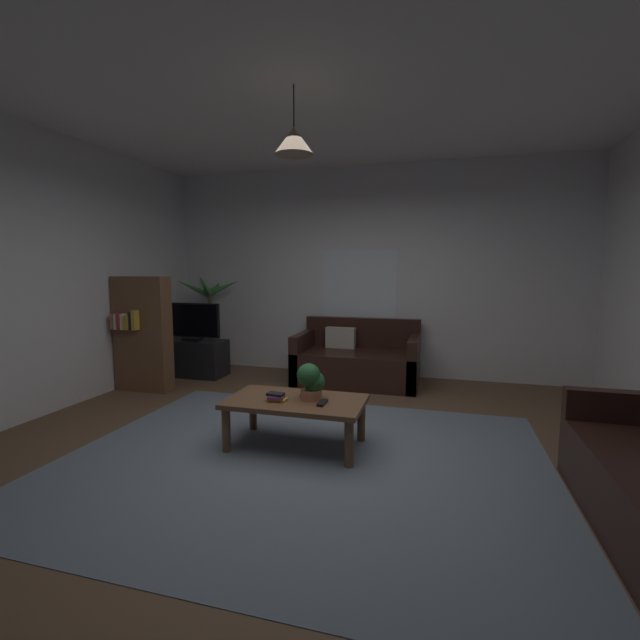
{
  "coord_description": "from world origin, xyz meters",
  "views": [
    {
      "loc": [
        1.0,
        -3.27,
        1.48
      ],
      "look_at": [
        0.0,
        0.3,
        1.05
      ],
      "focal_mm": 24.29,
      "sensor_mm": 36.0,
      "label": 1
    }
  ],
  "objects_px": {
    "remote_on_table_0": "(322,403)",
    "pendant_lamp": "(294,141)",
    "coffee_table": "(296,406)",
    "potted_plant_on_table": "(311,381)",
    "book_on_table_0": "(278,400)",
    "tv": "(192,321)",
    "remote_on_table_1": "(310,395)",
    "couch_under_window": "(357,362)",
    "book_on_table_1": "(276,397)",
    "book_on_table_2": "(275,394)",
    "tv_stand": "(194,358)",
    "potted_palm_corner": "(210,328)",
    "bookshelf_corner": "(142,333)"
  },
  "relations": [
    {
      "from": "book_on_table_2",
      "to": "potted_plant_on_table",
      "type": "xyz_separation_m",
      "value": [
        0.27,
        0.13,
        0.1
      ]
    },
    {
      "from": "remote_on_table_1",
      "to": "tv_stand",
      "type": "height_order",
      "value": "tv_stand"
    },
    {
      "from": "tv_stand",
      "to": "pendant_lamp",
      "type": "relative_size",
      "value": 1.73
    },
    {
      "from": "potted_plant_on_table",
      "to": "couch_under_window",
      "type": "bearing_deg",
      "value": 90.56
    },
    {
      "from": "couch_under_window",
      "to": "book_on_table_1",
      "type": "xyz_separation_m",
      "value": [
        -0.24,
        -2.28,
        0.17
      ]
    },
    {
      "from": "couch_under_window",
      "to": "potted_palm_corner",
      "type": "relative_size",
      "value": 1.1
    },
    {
      "from": "book_on_table_0",
      "to": "bookshelf_corner",
      "type": "xyz_separation_m",
      "value": [
        -2.23,
        1.21,
        0.29
      ]
    },
    {
      "from": "book_on_table_1",
      "to": "remote_on_table_1",
      "type": "distance_m",
      "value": 0.3
    },
    {
      "from": "remote_on_table_1",
      "to": "tv_stand",
      "type": "bearing_deg",
      "value": 0.25
    },
    {
      "from": "remote_on_table_0",
      "to": "remote_on_table_1",
      "type": "distance_m",
      "value": 0.23
    },
    {
      "from": "couch_under_window",
      "to": "pendant_lamp",
      "type": "xyz_separation_m",
      "value": [
        -0.1,
        -2.19,
        2.21
      ]
    },
    {
      "from": "couch_under_window",
      "to": "tv",
      "type": "relative_size",
      "value": 1.88
    },
    {
      "from": "book_on_table_0",
      "to": "pendant_lamp",
      "type": "bearing_deg",
      "value": 33.21
    },
    {
      "from": "book_on_table_0",
      "to": "pendant_lamp",
      "type": "relative_size",
      "value": 0.3
    },
    {
      "from": "potted_plant_on_table",
      "to": "tv_stand",
      "type": "distance_m",
      "value": 3.0
    },
    {
      "from": "potted_plant_on_table",
      "to": "potted_palm_corner",
      "type": "relative_size",
      "value": 0.21
    },
    {
      "from": "book_on_table_1",
      "to": "remote_on_table_1",
      "type": "bearing_deg",
      "value": 40.02
    },
    {
      "from": "remote_on_table_0",
      "to": "tv",
      "type": "relative_size",
      "value": 0.19
    },
    {
      "from": "coffee_table",
      "to": "pendant_lamp",
      "type": "relative_size",
      "value": 2.19
    },
    {
      "from": "book_on_table_2",
      "to": "tv_stand",
      "type": "xyz_separation_m",
      "value": [
        -2.03,
        2.03,
        -0.22
      ]
    },
    {
      "from": "potted_palm_corner",
      "to": "bookshelf_corner",
      "type": "xyz_separation_m",
      "value": [
        -0.16,
        -1.34,
        0.1
      ]
    },
    {
      "from": "remote_on_table_0",
      "to": "pendant_lamp",
      "type": "bearing_deg",
      "value": -13.13
    },
    {
      "from": "pendant_lamp",
      "to": "remote_on_table_1",
      "type": "bearing_deg",
      "value": 48.18
    },
    {
      "from": "tv_stand",
      "to": "book_on_table_2",
      "type": "bearing_deg",
      "value": -45.03
    },
    {
      "from": "remote_on_table_0",
      "to": "potted_plant_on_table",
      "type": "distance_m",
      "value": 0.22
    },
    {
      "from": "coffee_table",
      "to": "remote_on_table_0",
      "type": "bearing_deg",
      "value": -15.32
    },
    {
      "from": "couch_under_window",
      "to": "pendant_lamp",
      "type": "bearing_deg",
      "value": -92.69
    },
    {
      "from": "book_on_table_2",
      "to": "book_on_table_1",
      "type": "bearing_deg",
      "value": -7.05
    },
    {
      "from": "couch_under_window",
      "to": "remote_on_table_0",
      "type": "xyz_separation_m",
      "value": [
        0.15,
        -2.26,
        0.15
      ]
    },
    {
      "from": "remote_on_table_1",
      "to": "pendant_lamp",
      "type": "xyz_separation_m",
      "value": [
        -0.09,
        -0.1,
        2.06
      ]
    },
    {
      "from": "coffee_table",
      "to": "book_on_table_1",
      "type": "height_order",
      "value": "book_on_table_1"
    },
    {
      "from": "book_on_table_0",
      "to": "tv",
      "type": "relative_size",
      "value": 0.18
    },
    {
      "from": "coffee_table",
      "to": "potted_plant_on_table",
      "type": "distance_m",
      "value": 0.25
    },
    {
      "from": "coffee_table",
      "to": "pendant_lamp",
      "type": "xyz_separation_m",
      "value": [
        0.0,
        -0.0,
        2.13
      ]
    },
    {
      "from": "book_on_table_2",
      "to": "potted_palm_corner",
      "type": "xyz_separation_m",
      "value": [
        -2.05,
        2.55,
        0.14
      ]
    },
    {
      "from": "couch_under_window",
      "to": "book_on_table_0",
      "type": "relative_size",
      "value": 10.19
    },
    {
      "from": "couch_under_window",
      "to": "bookshelf_corner",
      "type": "bearing_deg",
      "value": -156.6
    },
    {
      "from": "coffee_table",
      "to": "potted_palm_corner",
      "type": "bearing_deg",
      "value": 131.8
    },
    {
      "from": "book_on_table_2",
      "to": "potted_plant_on_table",
      "type": "bearing_deg",
      "value": 25.75
    },
    {
      "from": "book_on_table_0",
      "to": "potted_plant_on_table",
      "type": "height_order",
      "value": "potted_plant_on_table"
    },
    {
      "from": "remote_on_table_0",
      "to": "remote_on_table_1",
      "type": "height_order",
      "value": "same"
    },
    {
      "from": "book_on_table_0",
      "to": "book_on_table_2",
      "type": "xyz_separation_m",
      "value": [
        -0.02,
        -0.01,
        0.05
      ]
    },
    {
      "from": "potted_plant_on_table",
      "to": "book_on_table_0",
      "type": "bearing_deg",
      "value": -153.85
    },
    {
      "from": "coffee_table",
      "to": "book_on_table_2",
      "type": "xyz_separation_m",
      "value": [
        -0.14,
        -0.09,
        0.12
      ]
    },
    {
      "from": "book_on_table_2",
      "to": "remote_on_table_0",
      "type": "relative_size",
      "value": 0.85
    },
    {
      "from": "book_on_table_1",
      "to": "book_on_table_0",
      "type": "bearing_deg",
      "value": 34.94
    },
    {
      "from": "coffee_table",
      "to": "potted_palm_corner",
      "type": "xyz_separation_m",
      "value": [
        -2.2,
        2.46,
        0.26
      ]
    },
    {
      "from": "remote_on_table_0",
      "to": "potted_plant_on_table",
      "type": "relative_size",
      "value": 0.52
    },
    {
      "from": "couch_under_window",
      "to": "pendant_lamp",
      "type": "distance_m",
      "value": 3.11
    },
    {
      "from": "book_on_table_1",
      "to": "potted_plant_on_table",
      "type": "height_order",
      "value": "potted_plant_on_table"
    }
  ]
}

